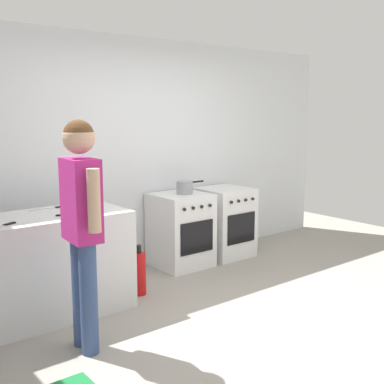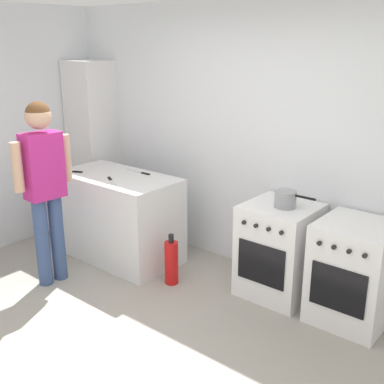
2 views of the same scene
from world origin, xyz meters
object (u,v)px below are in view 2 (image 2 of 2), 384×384
at_px(oven_right, 353,272).
at_px(larder_cabinet, 93,146).
at_px(oven_left, 279,250).
at_px(person, 44,177).
at_px(pot, 286,199).
at_px(knife_carving, 69,171).
at_px(knife_bread, 138,172).
at_px(knife_chef, 112,181).
at_px(fire_extinguisher, 171,262).

bearing_deg(oven_right, larder_cabinet, 178.25).
height_order(oven_left, oven_right, same).
distance_m(oven_right, person, 2.80).
relative_size(oven_right, person, 0.49).
xyz_separation_m(pot, knife_carving, (-2.24, -0.58, -0.02)).
distance_m(oven_left, oven_right, 0.68).
bearing_deg(knife_bread, pot, 4.60).
distance_m(knife_bread, larder_cabinet, 1.07).
bearing_deg(knife_chef, larder_cabinet, 148.47).
xyz_separation_m(knife_carving, larder_cabinet, (-0.46, 0.70, 0.10)).
xyz_separation_m(oven_left, oven_right, (0.68, -0.00, -0.00)).
bearing_deg(fire_extinguisher, larder_cabinet, 161.95).
bearing_deg(knife_chef, knife_bread, 95.41).
relative_size(knife_bread, person, 0.20).
relative_size(knife_chef, person, 0.16).
height_order(oven_left, pot, pot).
distance_m(oven_left, knife_carving, 2.32).
relative_size(person, larder_cabinet, 0.86).
bearing_deg(fire_extinguisher, knife_chef, -173.49).
distance_m(knife_chef, larder_cabinet, 1.27).
relative_size(oven_left, fire_extinguisher, 1.70).
relative_size(oven_right, pot, 2.30).
relative_size(oven_left, knife_carving, 2.74).
xyz_separation_m(knife_bread, knife_chef, (0.04, -0.40, 0.00)).
distance_m(oven_left, pot, 0.50).
height_order(oven_left, fire_extinguisher, oven_left).
relative_size(knife_chef, fire_extinguisher, 0.57).
distance_m(pot, person, 2.16).
height_order(oven_right, knife_carving, knife_carving).
bearing_deg(pot, knife_carving, -165.53).
bearing_deg(pot, knife_bread, -175.40).
relative_size(knife_carving, knife_bread, 0.89).
xyz_separation_m(oven_right, knife_bread, (-2.30, -0.15, 0.48)).
distance_m(oven_left, person, 2.22).
bearing_deg(oven_right, knife_carving, -168.24).
relative_size(knife_bread, fire_extinguisher, 0.70).
bearing_deg(knife_chef, oven_right, 13.88).
xyz_separation_m(oven_right, fire_extinguisher, (-1.55, -0.48, -0.21)).
height_order(oven_right, knife_chef, knife_chef).
bearing_deg(knife_bread, fire_extinguisher, -23.54).
bearing_deg(larder_cabinet, knife_carving, -56.95).
relative_size(oven_left, larder_cabinet, 0.42).
xyz_separation_m(fire_extinguisher, larder_cabinet, (-1.78, 0.58, 0.78)).
height_order(knife_carving, person, person).
relative_size(oven_right, knife_chef, 3.00).
xyz_separation_m(pot, larder_cabinet, (-2.70, 0.12, 0.08)).
distance_m(fire_extinguisher, larder_cabinet, 2.03).
xyz_separation_m(knife_chef, person, (-0.21, -0.61, 0.14)).
relative_size(oven_left, knife_bread, 2.43).
distance_m(oven_left, fire_extinguisher, 1.01).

